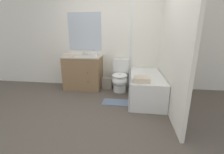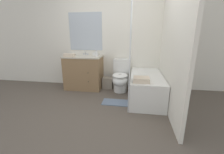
{
  "view_description": "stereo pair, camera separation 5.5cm",
  "coord_description": "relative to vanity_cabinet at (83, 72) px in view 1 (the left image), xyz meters",
  "views": [
    {
      "loc": [
        0.52,
        -2.24,
        1.36
      ],
      "look_at": [
        0.11,
        0.73,
        0.5
      ],
      "focal_mm": 24.0,
      "sensor_mm": 36.0,
      "label": 1
    },
    {
      "loc": [
        0.58,
        -2.23,
        1.36
      ],
      "look_at": [
        0.11,
        0.73,
        0.5
      ],
      "focal_mm": 24.0,
      "sensor_mm": 36.0,
      "label": 2
    }
  ],
  "objects": [
    {
      "name": "bath_towel_folded",
      "position": [
        1.42,
        -0.93,
        0.14
      ],
      "size": [
        0.29,
        0.25,
        0.09
      ],
      "color": "beige",
      "rests_on": "bathtub"
    },
    {
      "name": "hand_towel_folded",
      "position": [
        -0.3,
        -0.14,
        0.45
      ],
      "size": [
        0.25,
        0.14,
        0.07
      ],
      "color": "beige",
      "rests_on": "vanity_cabinet"
    },
    {
      "name": "ground_plane",
      "position": [
        0.71,
        -1.35,
        -0.43
      ],
      "size": [
        14.0,
        14.0,
        0.0
      ],
      "primitive_type": "plane",
      "color": "brown"
    },
    {
      "name": "tissue_box",
      "position": [
        0.28,
        0.16,
        0.45
      ],
      "size": [
        0.14,
        0.11,
        0.1
      ],
      "color": "white",
      "rests_on": "vanity_cabinet"
    },
    {
      "name": "shower_curtain",
      "position": [
        1.2,
        -0.92,
        0.56
      ],
      "size": [
        0.02,
        0.43,
        1.96
      ],
      "color": "white",
      "rests_on": "ground_plane"
    },
    {
      "name": "bathtub",
      "position": [
        1.55,
        -0.43,
        -0.16
      ],
      "size": [
        0.67,
        1.42,
        0.53
      ],
      "color": "white",
      "rests_on": "ground_plane"
    },
    {
      "name": "wall_right",
      "position": [
        1.92,
        -0.53,
        0.82
      ],
      "size": [
        0.05,
        2.63,
        2.5
      ],
      "color": "white",
      "rests_on": "ground_plane"
    },
    {
      "name": "wastebasket",
      "position": [
        0.6,
        0.09,
        -0.29
      ],
      "size": [
        0.26,
        0.22,
        0.29
      ],
      "color": "gray",
      "rests_on": "ground_plane"
    },
    {
      "name": "wall_back",
      "position": [
        0.71,
        0.31,
        0.82
      ],
      "size": [
        8.0,
        0.06,
        2.5
      ],
      "color": "white",
      "rests_on": "ground_plane"
    },
    {
      "name": "sink_faucet",
      "position": [
        -0.0,
        0.2,
        0.44
      ],
      "size": [
        0.14,
        0.12,
        0.12
      ],
      "color": "silver",
      "rests_on": "vanity_cabinet"
    },
    {
      "name": "soap_dispenser",
      "position": [
        0.36,
        -0.02,
        0.48
      ],
      "size": [
        0.06,
        0.06,
        0.16
      ],
      "color": "white",
      "rests_on": "vanity_cabinet"
    },
    {
      "name": "toilet",
      "position": [
        0.95,
        -0.08,
        -0.09
      ],
      "size": [
        0.4,
        0.7,
        0.76
      ],
      "color": "white",
      "rests_on": "ground_plane"
    },
    {
      "name": "bath_mat",
      "position": [
        0.94,
        -0.77,
        -0.42
      ],
      "size": [
        0.57,
        0.3,
        0.02
      ],
      "color": "slate",
      "rests_on": "ground_plane"
    },
    {
      "name": "vanity_cabinet",
      "position": [
        0.0,
        0.0,
        0.0
      ],
      "size": [
        0.93,
        0.6,
        0.84
      ],
      "color": "olive",
      "rests_on": "ground_plane"
    }
  ]
}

